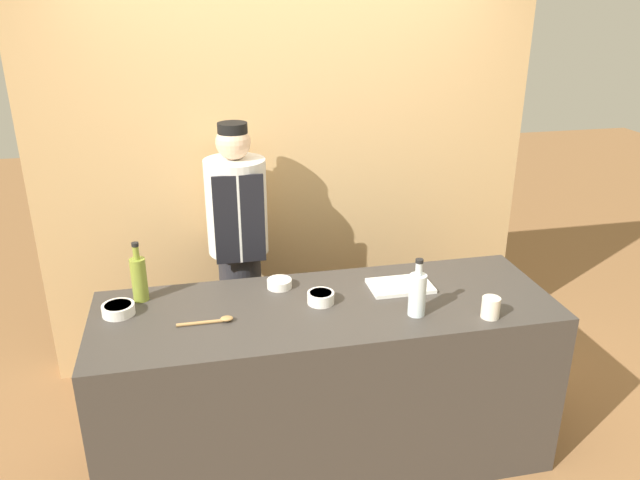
{
  "coord_description": "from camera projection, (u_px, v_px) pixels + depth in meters",
  "views": [
    {
      "loc": [
        -0.6,
        -2.61,
        2.33
      ],
      "look_at": [
        0.0,
        0.15,
        1.18
      ],
      "focal_mm": 35.0,
      "sensor_mm": 36.0,
      "label": 1
    }
  ],
  "objects": [
    {
      "name": "ground_plane",
      "position": [
        326.0,
        452.0,
        3.36
      ],
      "size": [
        14.0,
        14.0,
        0.0
      ],
      "primitive_type": "plane",
      "color": "olive"
    },
    {
      "name": "cabinet_wall",
      "position": [
        288.0,
        181.0,
        3.91
      ],
      "size": [
        3.03,
        0.18,
        2.4
      ],
      "color": "tan",
      "rests_on": "ground_plane"
    },
    {
      "name": "counter",
      "position": [
        326.0,
        382.0,
        3.2
      ],
      "size": [
        2.24,
        0.77,
        0.9
      ],
      "color": "#3D3833",
      "rests_on": "ground_plane"
    },
    {
      "name": "sauce_bowl_white",
      "position": [
        321.0,
        297.0,
        3.03
      ],
      "size": [
        0.13,
        0.13,
        0.06
      ],
      "color": "white",
      "rests_on": "counter"
    },
    {
      "name": "sauce_bowl_brown",
      "position": [
        118.0,
        309.0,
        2.93
      ],
      "size": [
        0.15,
        0.15,
        0.05
      ],
      "color": "white",
      "rests_on": "counter"
    },
    {
      "name": "sauce_bowl_orange",
      "position": [
        279.0,
        283.0,
        3.19
      ],
      "size": [
        0.13,
        0.13,
        0.04
      ],
      "color": "white",
      "rests_on": "counter"
    },
    {
      "name": "cutting_board",
      "position": [
        400.0,
        286.0,
        3.2
      ],
      "size": [
        0.32,
        0.21,
        0.02
      ],
      "color": "white",
      "rests_on": "counter"
    },
    {
      "name": "bottle_clear",
      "position": [
        417.0,
        293.0,
        2.9
      ],
      "size": [
        0.08,
        0.08,
        0.28
      ],
      "color": "silver",
      "rests_on": "counter"
    },
    {
      "name": "bottle_oil",
      "position": [
        139.0,
        278.0,
        3.03
      ],
      "size": [
        0.08,
        0.08,
        0.3
      ],
      "color": "olive",
      "rests_on": "counter"
    },
    {
      "name": "cup_cream",
      "position": [
        491.0,
        308.0,
        2.9
      ],
      "size": [
        0.09,
        0.09,
        0.1
      ],
      "color": "silver",
      "rests_on": "counter"
    },
    {
      "name": "wooden_spoon",
      "position": [
        213.0,
        321.0,
        2.86
      ],
      "size": [
        0.26,
        0.04,
        0.03
      ],
      "color": "#B2844C",
      "rests_on": "counter"
    },
    {
      "name": "chef_center",
      "position": [
        239.0,
        251.0,
        3.64
      ],
      "size": [
        0.35,
        0.35,
        1.65
      ],
      "color": "#28282D",
      "rests_on": "ground_plane"
    }
  ]
}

